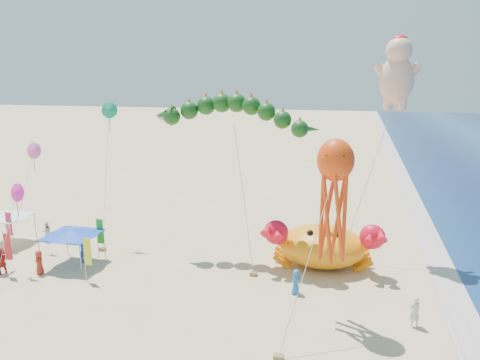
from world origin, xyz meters
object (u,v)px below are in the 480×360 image
(canopy_white, at_px, (6,214))
(cherub_kite, at_px, (397,71))
(canopy_blue, at_px, (72,232))
(dragon_kite, at_px, (232,118))
(octopus_kite, at_px, (334,191))
(crab_inflatable, at_px, (322,245))

(canopy_white, bearing_deg, cherub_kite, 10.35)
(canopy_blue, bearing_deg, canopy_white, 161.15)
(dragon_kite, bearing_deg, octopus_kite, -45.21)
(octopus_kite, distance_m, canopy_blue, 19.51)
(crab_inflatable, height_order, dragon_kite, dragon_kite)
(cherub_kite, relative_size, canopy_blue, 4.31)
(octopus_kite, bearing_deg, crab_inflatable, 97.33)
(dragon_kite, height_order, canopy_white, dragon_kite)
(dragon_kite, xyz_separation_m, octopus_kite, (7.80, -7.86, -3.06))
(canopy_blue, bearing_deg, octopus_kite, -9.95)
(canopy_blue, bearing_deg, crab_inflatable, 13.03)
(cherub_kite, height_order, canopy_blue, cherub_kite)
(octopus_kite, bearing_deg, canopy_white, 167.34)
(crab_inflatable, relative_size, canopy_blue, 2.19)
(canopy_blue, relative_size, canopy_white, 1.08)
(cherub_kite, xyz_separation_m, octopus_kite, (-3.65, -11.41, -6.40))
(crab_inflatable, bearing_deg, dragon_kite, 175.66)
(crab_inflatable, xyz_separation_m, canopy_white, (-25.45, -1.41, 0.84))
(dragon_kite, xyz_separation_m, canopy_blue, (-10.78, -4.60, -8.06))
(crab_inflatable, distance_m, octopus_kite, 9.42)
(dragon_kite, xyz_separation_m, cherub_kite, (11.45, 3.55, 3.34))
(canopy_white, bearing_deg, dragon_kite, 5.93)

